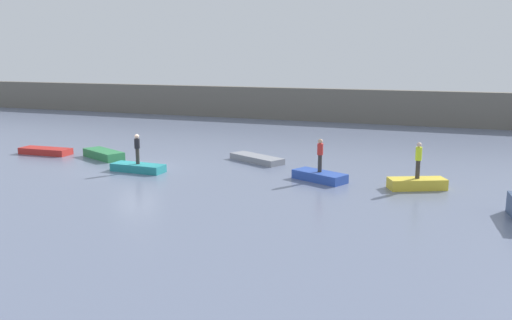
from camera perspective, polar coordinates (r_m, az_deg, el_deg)
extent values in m
plane|color=slate|center=(32.45, -12.82, -0.92)|extent=(120.00, 120.00, 0.00)
cube|color=#666056|center=(56.32, 2.49, 6.13)|extent=(80.00, 1.20, 3.36)
cube|color=red|center=(39.05, -21.80, 0.91)|extent=(3.70, 1.37, 0.43)
cube|color=#2D7F47|center=(36.19, -16.16, 0.59)|extent=(3.62, 2.57, 0.54)
cube|color=teal|center=(31.55, -12.63, -0.82)|extent=(3.23, 1.16, 0.46)
cube|color=gray|center=(33.67, 0.07, 0.14)|extent=(4.04, 2.84, 0.39)
cube|color=#2B4CAD|center=(28.76, 6.89, -1.76)|extent=(3.21, 2.30, 0.49)
cube|color=gold|center=(28.02, 17.01, -2.46)|extent=(3.03, 2.15, 0.55)
cylinder|color=#38332D|center=(27.86, 17.09, -0.98)|extent=(0.22, 0.22, 0.93)
cylinder|color=#D8F226|center=(27.71, 17.19, 0.65)|extent=(0.32, 0.32, 0.67)
sphere|color=beige|center=(27.63, 17.24, 1.58)|extent=(0.25, 0.25, 0.25)
cylinder|color=#38332D|center=(31.42, -12.69, 0.41)|extent=(0.22, 0.22, 0.92)
cylinder|color=black|center=(31.29, -12.75, 1.75)|extent=(0.32, 0.32, 0.57)
sphere|color=beige|center=(31.23, -12.78, 2.50)|extent=(0.26, 0.26, 0.26)
cylinder|color=#38332D|center=(28.61, 6.92, -0.36)|extent=(0.22, 0.22, 0.94)
cylinder|color=red|center=(28.46, 6.96, 1.17)|extent=(0.32, 0.32, 0.61)
sphere|color=tan|center=(28.39, 6.98, 2.02)|extent=(0.26, 0.26, 0.26)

